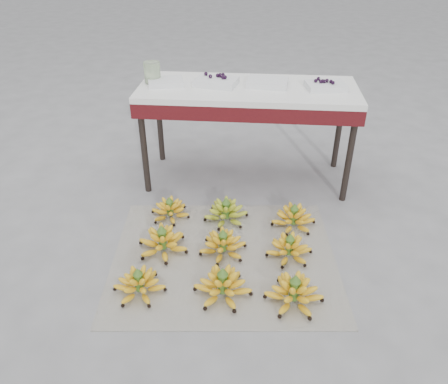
# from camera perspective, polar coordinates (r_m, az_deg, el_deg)

# --- Properties ---
(ground) EXTENTS (60.00, 60.00, 0.00)m
(ground) POSITION_cam_1_polar(r_m,az_deg,el_deg) (2.49, -1.43, -8.78)
(ground) COLOR slate
(ground) RESTS_ON ground
(newspaper_mat) EXTENTS (1.34, 1.16, 0.01)m
(newspaper_mat) POSITION_cam_1_polar(r_m,az_deg,el_deg) (2.50, 0.02, -8.53)
(newspaper_mat) COLOR silver
(newspaper_mat) RESTS_ON ground
(bunch_front_left) EXTENTS (0.31, 0.31, 0.16)m
(bunch_front_left) POSITION_cam_1_polar(r_m,az_deg,el_deg) (2.30, -11.02, -11.73)
(bunch_front_left) COLOR #E6AF0F
(bunch_front_left) RESTS_ON newspaper_mat
(bunch_front_center) EXTENTS (0.35, 0.35, 0.18)m
(bunch_front_center) POSITION_cam_1_polar(r_m,az_deg,el_deg) (2.24, -0.17, -12.12)
(bunch_front_center) COLOR #E6AF0F
(bunch_front_center) RESTS_ON newspaper_mat
(bunch_front_right) EXTENTS (0.34, 0.34, 0.18)m
(bunch_front_right) POSITION_cam_1_polar(r_m,az_deg,el_deg) (2.24, 9.14, -12.84)
(bunch_front_right) COLOR #E6AF0F
(bunch_front_right) RESTS_ON newspaper_mat
(bunch_mid_left) EXTENTS (0.37, 0.37, 0.18)m
(bunch_mid_left) POSITION_cam_1_polar(r_m,az_deg,el_deg) (2.53, -8.01, -6.47)
(bunch_mid_left) COLOR #E6AF0F
(bunch_mid_left) RESTS_ON newspaper_mat
(bunch_mid_center) EXTENTS (0.32, 0.32, 0.17)m
(bunch_mid_center) POSITION_cam_1_polar(r_m,az_deg,el_deg) (2.49, -0.13, -6.89)
(bunch_mid_center) COLOR #E6AF0F
(bunch_mid_center) RESTS_ON newspaper_mat
(bunch_mid_right) EXTENTS (0.29, 0.29, 0.16)m
(bunch_mid_right) POSITION_cam_1_polar(r_m,az_deg,el_deg) (2.50, 8.53, -7.30)
(bunch_mid_right) COLOR #E6AF0F
(bunch_mid_right) RESTS_ON newspaper_mat
(bunch_back_left) EXTENTS (0.32, 0.32, 0.15)m
(bunch_back_left) POSITION_cam_1_polar(r_m,az_deg,el_deg) (2.80, -7.07, -2.36)
(bunch_back_left) COLOR #E6AF0F
(bunch_back_left) RESTS_ON newspaper_mat
(bunch_back_center) EXTENTS (0.33, 0.33, 0.17)m
(bunch_back_center) POSITION_cam_1_polar(r_m,az_deg,el_deg) (2.75, 0.27, -2.67)
(bunch_back_center) COLOR #89AD24
(bunch_back_center) RESTS_ON newspaper_mat
(bunch_back_right) EXTENTS (0.31, 0.31, 0.16)m
(bunch_back_right) POSITION_cam_1_polar(r_m,az_deg,el_deg) (2.73, 9.07, -3.41)
(bunch_back_right) COLOR #E6AF0F
(bunch_back_right) RESTS_ON newspaper_mat
(vendor_table) EXTENTS (1.45, 0.58, 0.69)m
(vendor_table) POSITION_cam_1_polar(r_m,az_deg,el_deg) (2.99, 3.12, 12.15)
(vendor_table) COLOR black
(vendor_table) RESTS_ON ground
(tray_far_left) EXTENTS (0.27, 0.22, 0.04)m
(tray_far_left) POSITION_cam_1_polar(r_m,az_deg,el_deg) (3.02, -7.61, 14.06)
(tray_far_left) COLOR silver
(tray_far_left) RESTS_ON vendor_table
(tray_left) EXTENTS (0.30, 0.25, 0.07)m
(tray_left) POSITION_cam_1_polar(r_m,az_deg,el_deg) (2.99, -0.99, 14.25)
(tray_left) COLOR silver
(tray_left) RESTS_ON vendor_table
(tray_right) EXTENTS (0.28, 0.22, 0.04)m
(tray_right) POSITION_cam_1_polar(r_m,az_deg,el_deg) (2.99, 5.71, 14.05)
(tray_right) COLOR silver
(tray_right) RESTS_ON vendor_table
(tray_far_right) EXTENTS (0.28, 0.22, 0.06)m
(tray_far_right) POSITION_cam_1_polar(r_m,az_deg,el_deg) (2.98, 13.12, 13.38)
(tray_far_right) COLOR silver
(tray_far_right) RESTS_ON vendor_table
(glass_jar) EXTENTS (0.12, 0.12, 0.14)m
(glass_jar) POSITION_cam_1_polar(r_m,az_deg,el_deg) (3.06, -9.36, 15.16)
(glass_jar) COLOR beige
(glass_jar) RESTS_ON vendor_table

